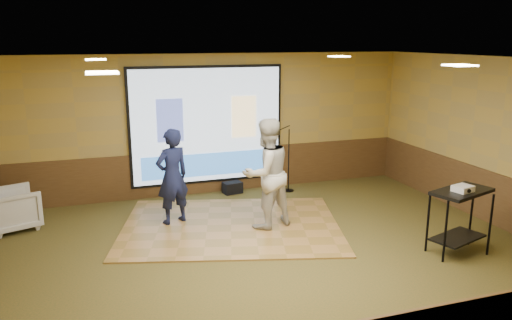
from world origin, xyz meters
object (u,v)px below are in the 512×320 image
object	(u,v)px
player_left	(172,176)
mic_stand	(286,170)
projector	(463,189)
av_table	(460,208)
duffel_bag	(232,188)
dance_floor	(231,225)
player_right	(266,173)
projector_screen	(208,126)
banquet_chair	(13,209)

from	to	relation	value
player_left	mic_stand	bearing A→B (deg)	-177.05
player_left	projector	xyz separation A→B (m)	(3.98, -2.76, 0.19)
player_left	av_table	size ratio (longest dim) A/B	1.67
projector	duffel_bag	size ratio (longest dim) A/B	0.70
dance_floor	mic_stand	size ratio (longest dim) A/B	2.56
mic_stand	dance_floor	bearing A→B (deg)	-112.71
player_left	player_right	bearing A→B (deg)	134.17
projector_screen	duffel_bag	distance (m)	1.45
projector_screen	player_right	size ratio (longest dim) A/B	1.70
av_table	projector	size ratio (longest dim) A/B	3.72
dance_floor	av_table	world-z (taller)	av_table
av_table	banquet_chair	distance (m)	7.54
av_table	duffel_bag	size ratio (longest dim) A/B	2.61
player_right	projector	size ratio (longest dim) A/B	6.97
projector	banquet_chair	distance (m)	7.55
duffel_bag	mic_stand	bearing A→B (deg)	-11.34
projector_screen	dance_floor	distance (m)	2.55
av_table	mic_stand	xyz separation A→B (m)	(-1.34, 3.90, -0.25)
player_left	projector	bearing A→B (deg)	123.99
projector	mic_stand	bearing A→B (deg)	93.90
projector_screen	projector	xyz separation A→B (m)	(2.94, -4.39, -0.39)
mic_stand	projector	bearing A→B (deg)	-48.57
player_left	av_table	bearing A→B (deg)	124.98
banquet_chair	player_right	bearing A→B (deg)	-127.35
player_left	projector	world-z (taller)	player_left
banquet_chair	duffel_bag	world-z (taller)	banquet_chair
dance_floor	projector	bearing A→B (deg)	-37.27
projector_screen	projector	world-z (taller)	projector_screen
dance_floor	duffel_bag	distance (m)	1.98
banquet_chair	duffel_bag	size ratio (longest dim) A/B	2.05
player_right	av_table	bearing A→B (deg)	124.70
player_left	duffel_bag	xyz separation A→B (m)	(1.52, 1.44, -0.77)
duffel_bag	projector_screen	bearing A→B (deg)	158.06
player_left	mic_stand	distance (m)	2.97
player_right	banquet_chair	size ratio (longest dim) A/B	2.38
player_right	projector	world-z (taller)	player_right
projector	duffel_bag	world-z (taller)	projector
player_right	mic_stand	xyz separation A→B (m)	(1.14, 1.91, -0.51)
player_left	av_table	world-z (taller)	player_left
player_right	av_table	world-z (taller)	player_right
av_table	mic_stand	size ratio (longest dim) A/B	0.69
projector_screen	player_left	xyz separation A→B (m)	(-1.04, -1.63, -0.58)
banquet_chair	duffel_bag	bearing A→B (deg)	-99.20
player_right	projector	bearing A→B (deg)	123.21
mic_stand	banquet_chair	distance (m)	5.44
av_table	banquet_chair	xyz separation A→B (m)	(-6.76, 3.33, -0.37)
dance_floor	projector	xyz separation A→B (m)	(3.02, -2.30, 1.07)
dance_floor	projector	world-z (taller)	projector
player_left	banquet_chair	bearing A→B (deg)	-34.44
mic_stand	banquet_chair	bearing A→B (deg)	-150.65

